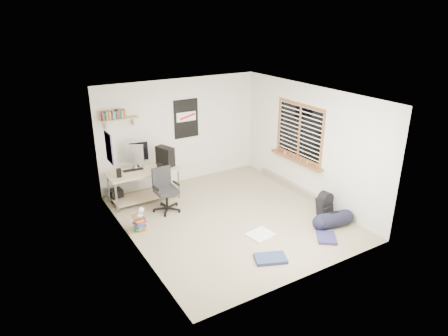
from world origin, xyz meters
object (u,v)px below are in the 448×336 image
book_stack (139,223)px  duffel_bag (333,220)px  desk (144,185)px  backpack (325,207)px  office_chair (166,189)px

book_stack → duffel_bag: bearing=-29.3°
book_stack → desk: bearing=64.7°
backpack → duffel_bag: (-0.19, -0.43, -0.06)m
backpack → book_stack: (-3.44, 1.40, -0.05)m
office_chair → duffel_bag: bearing=-46.0°
duffel_bag → book_stack: size_ratio=1.47×
desk → backpack: size_ratio=3.64×
desk → office_chair: size_ratio=1.65×
office_chair → book_stack: (-0.78, -0.48, -0.34)m
office_chair → book_stack: 0.98m
backpack → desk: bearing=133.6°
office_chair → duffel_bag: 3.40m
office_chair → backpack: bearing=-38.2°
desk → office_chair: (0.23, -0.69, 0.12)m
desk → book_stack: desk is taller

